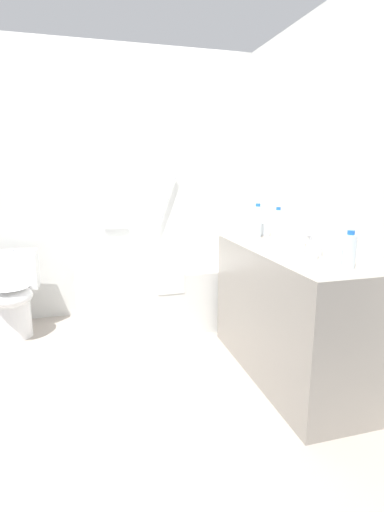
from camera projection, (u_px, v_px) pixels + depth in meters
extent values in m
plane|color=#9E9389|center=(130.00, 367.00, 2.71)|extent=(3.73, 3.73, 0.00)
cube|color=silver|center=(111.00, 185.00, 3.57)|extent=(3.13, 0.10, 2.46)
cube|color=silver|center=(317.00, 189.00, 2.81)|extent=(0.10, 2.71, 2.46)
cube|color=silver|center=(170.00, 293.00, 3.50)|extent=(1.64, 0.76, 0.54)
cube|color=white|center=(170.00, 269.00, 3.45)|extent=(1.34, 0.55, 0.09)
cylinder|color=silver|center=(236.00, 256.00, 3.60)|extent=(0.09, 0.03, 0.03)
cylinder|color=silver|center=(166.00, 204.00, 3.67)|extent=(0.21, 0.03, 0.53)
cylinder|color=silver|center=(114.00, 224.00, 3.58)|extent=(0.23, 0.03, 0.03)
cube|color=white|center=(171.00, 282.00, 3.08)|extent=(0.22, 0.03, 0.20)
cylinder|color=white|center=(16.00, 316.00, 3.17)|extent=(0.24, 0.24, 0.37)
ellipsoid|color=white|center=(12.00, 297.00, 3.09)|extent=(0.33, 0.39, 0.16)
ellipsoid|color=white|center=(11.00, 286.00, 3.07)|extent=(0.31, 0.37, 0.02)
cube|color=white|center=(16.00, 270.00, 3.27)|extent=(0.35, 0.18, 0.33)
cylinder|color=#9E9EA3|center=(14.00, 250.00, 3.23)|extent=(0.03, 0.03, 0.01)
cube|color=gray|center=(294.00, 313.00, 2.56)|extent=(0.60, 1.36, 0.86)
cylinder|color=white|center=(285.00, 244.00, 2.52)|extent=(0.29, 0.29, 0.05)
cylinder|color=silver|center=(310.00, 241.00, 2.57)|extent=(0.02, 0.02, 0.07)
cylinder|color=silver|center=(305.00, 236.00, 2.55)|extent=(0.09, 0.02, 0.02)
cylinder|color=silver|center=(315.00, 245.00, 2.52)|extent=(0.03, 0.03, 0.04)
cylinder|color=silver|center=(305.00, 242.00, 2.63)|extent=(0.03, 0.03, 0.04)
cylinder|color=silver|center=(349.00, 251.00, 2.00)|extent=(0.07, 0.07, 0.18)
cylinder|color=blue|center=(351.00, 233.00, 1.98)|extent=(0.04, 0.04, 0.02)
cylinder|color=silver|center=(257.00, 222.00, 2.91)|extent=(0.07, 0.07, 0.23)
cylinder|color=blue|center=(258.00, 205.00, 2.89)|extent=(0.04, 0.04, 0.02)
cylinder|color=silver|center=(278.00, 225.00, 2.77)|extent=(0.06, 0.06, 0.22)
cylinder|color=blue|center=(278.00, 209.00, 2.74)|extent=(0.03, 0.03, 0.02)
cylinder|color=white|center=(337.00, 255.00, 2.12)|extent=(0.06, 0.06, 0.08)
cylinder|color=white|center=(316.00, 248.00, 2.31)|extent=(0.08, 0.08, 0.08)
cylinder|color=white|center=(266.00, 229.00, 3.00)|extent=(0.07, 0.07, 0.10)
cylinder|color=white|center=(312.00, 251.00, 2.22)|extent=(0.07, 0.07, 0.09)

